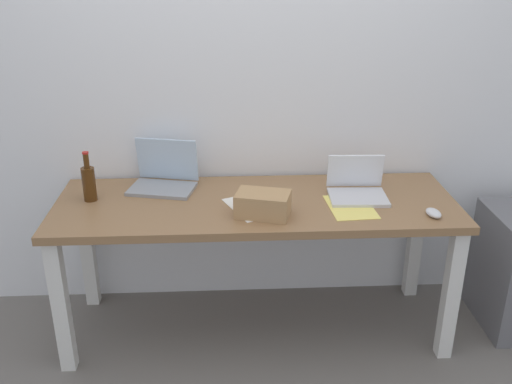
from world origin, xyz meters
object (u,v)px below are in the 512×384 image
Objects in this scene: desk at (256,219)px; beer_bottle at (89,182)px; laptop_left at (164,178)px; cardboard_box at (263,204)px; computer_mouse at (434,213)px; laptop_right at (357,189)px.

beer_bottle is at bearing 176.05° from desk.
desk is 0.85m from beer_bottle.
cardboard_box is (0.50, -0.37, 0.00)m from laptop_left.
computer_mouse is at bearing -3.79° from cardboard_box.
laptop_right is at bearing -0.81° from beer_bottle.
laptop_left is 1.36m from computer_mouse.
laptop_left is 1.26× the size of laptop_right.
computer_mouse is at bearing -14.72° from desk.
computer_mouse is (1.65, -0.27, -0.08)m from beer_bottle.
laptop_right is at bearing 22.35° from cardboard_box.
computer_mouse is at bearing -39.41° from laptop_right.
laptop_left is 1.46× the size of beer_bottle.
laptop_left is 1.00m from laptop_right.
desk is at bearing 155.32° from computer_mouse.
desk is 0.53m from laptop_right.
laptop_left is (-0.47, 0.20, 0.15)m from desk.
laptop_left is at bearing 170.54° from laptop_right.
cardboard_box is (-0.49, -0.20, 0.02)m from laptop_right.
beer_bottle is 1.67m from computer_mouse.
beer_bottle reaches higher than desk.
laptop_left is at bearing 152.13° from computer_mouse.
laptop_right is 1.19× the size of cardboard_box.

